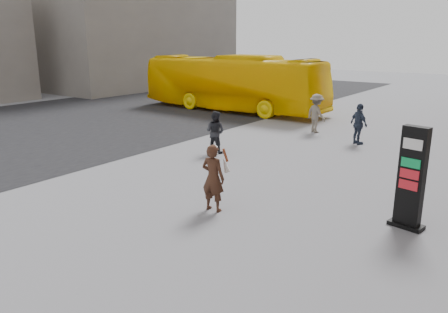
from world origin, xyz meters
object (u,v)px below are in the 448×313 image
Objects in this scene: bus at (232,83)px; pedestrian_a at (215,132)px; woman at (213,177)px; pedestrian_b at (316,113)px; info_pylon at (411,178)px; pedestrian_c at (359,124)px.

pedestrian_a is at bearing -147.94° from bus.
bus reaches higher than woman.
pedestrian_a is (-3.52, 4.66, -0.08)m from woman.
bus is 6.62× the size of pedestrian_b.
bus is 7.37× the size of pedestrian_a.
bus reaches higher than pedestrian_a.
woman is 1.08× the size of pedestrian_a.
bus is at bearing -61.64° from woman.
pedestrian_a is (-7.74, 2.82, -0.39)m from info_pylon.
info_pylon is 4.62m from woman.
pedestrian_b is at bearing 8.17° from pedestrian_c.
info_pylon is 1.38× the size of woman.
bus reaches higher than info_pylon.
pedestrian_c is at bearing -97.82° from woman.
bus is 7.46m from pedestrian_b.
woman is (-4.22, -1.84, -0.30)m from info_pylon.
pedestrian_a is at bearing 170.23° from info_pylon.
info_pylon is 17.32m from bus.
pedestrian_c is at bearing 127.71° from info_pylon.
pedestrian_b is at bearing -112.82° from bus.
info_pylon is 8.25m from pedestrian_a.
woman is at bearing -145.97° from bus.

